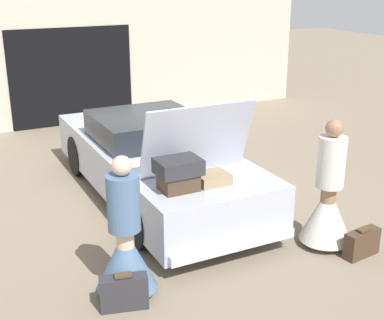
{
  "coord_description": "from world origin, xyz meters",
  "views": [
    {
      "loc": [
        -2.99,
        -7.24,
        3.35
      ],
      "look_at": [
        0.0,
        -1.31,
        1.01
      ],
      "focal_mm": 50.0,
      "sensor_mm": 36.0,
      "label": 1
    }
  ],
  "objects_px": {
    "suitcase_beside_left_person": "(124,292)",
    "car": "(154,160)",
    "suitcase_beside_right_person": "(362,243)",
    "person_left": "(126,247)",
    "person_right": "(328,202)"
  },
  "relations": [
    {
      "from": "car",
      "to": "person_right",
      "type": "xyz_separation_m",
      "value": [
        1.34,
        -2.48,
        0.0
      ]
    },
    {
      "from": "person_right",
      "to": "suitcase_beside_left_person",
      "type": "height_order",
      "value": "person_right"
    },
    {
      "from": "car",
      "to": "person_left",
      "type": "xyz_separation_m",
      "value": [
        -1.33,
        -2.38,
        -0.03
      ]
    },
    {
      "from": "person_left",
      "to": "suitcase_beside_right_person",
      "type": "bearing_deg",
      "value": 68.5
    },
    {
      "from": "person_left",
      "to": "car",
      "type": "bearing_deg",
      "value": 139.88
    },
    {
      "from": "person_left",
      "to": "suitcase_beside_left_person",
      "type": "xyz_separation_m",
      "value": [
        -0.13,
        -0.25,
        -0.38
      ]
    },
    {
      "from": "person_left",
      "to": "person_right",
      "type": "bearing_deg",
      "value": 76.91
    },
    {
      "from": "car",
      "to": "suitcase_beside_left_person",
      "type": "xyz_separation_m",
      "value": [
        -1.46,
        -2.63,
        -0.4
      ]
    },
    {
      "from": "car",
      "to": "suitcase_beside_right_person",
      "type": "height_order",
      "value": "car"
    },
    {
      "from": "suitcase_beside_left_person",
      "to": "car",
      "type": "bearing_deg",
      "value": 61.01
    },
    {
      "from": "car",
      "to": "suitcase_beside_left_person",
      "type": "distance_m",
      "value": 3.04
    },
    {
      "from": "suitcase_beside_left_person",
      "to": "suitcase_beside_right_person",
      "type": "distance_m",
      "value": 3.03
    },
    {
      "from": "car",
      "to": "suitcase_beside_right_person",
      "type": "distance_m",
      "value": 3.33
    },
    {
      "from": "person_left",
      "to": "suitcase_beside_left_person",
      "type": "relative_size",
      "value": 3.03
    },
    {
      "from": "car",
      "to": "person_right",
      "type": "relative_size",
      "value": 2.89
    }
  ]
}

